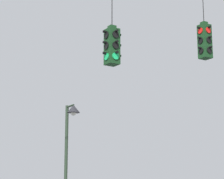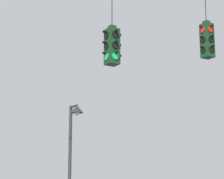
# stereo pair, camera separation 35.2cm
# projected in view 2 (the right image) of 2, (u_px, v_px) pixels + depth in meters

# --- Properties ---
(traffic_light_near_left_pole) EXTENTS (0.58, 0.58, 3.56)m
(traffic_light_near_left_pole) POSITION_uv_depth(u_px,v_px,m) (112.00, 46.00, 12.17)
(traffic_light_near_left_pole) COLOR #143819
(traffic_light_over_intersection) EXTENTS (0.58, 0.58, 2.82)m
(traffic_light_over_intersection) POSITION_uv_depth(u_px,v_px,m) (207.00, 40.00, 14.12)
(traffic_light_over_intersection) COLOR #143819
(street_lamp) EXTENTS (0.47, 0.81, 4.49)m
(street_lamp) POSITION_uv_depth(u_px,v_px,m) (74.00, 136.00, 15.91)
(street_lamp) COLOR #233323
(street_lamp) RESTS_ON ground_plane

